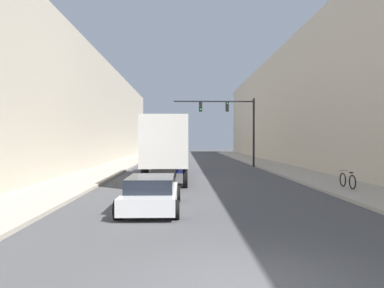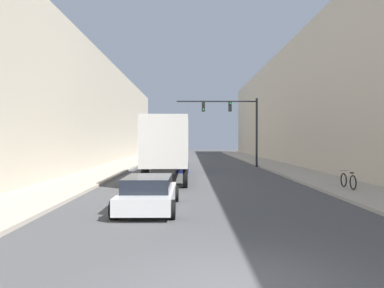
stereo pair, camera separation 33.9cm
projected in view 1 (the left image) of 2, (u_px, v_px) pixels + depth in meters
name	position (u px, v px, depth m)	size (l,w,h in m)	color
ground_plane	(247.00, 287.00, 6.54)	(200.00, 200.00, 0.00)	#4C4C4F
sidewalk_right	(271.00, 165.00, 36.71)	(3.48, 80.00, 0.15)	#B2A899
sidewalk_left	(117.00, 166.00, 36.35)	(3.48, 80.00, 0.15)	#B2A899
building_right	(319.00, 103.00, 36.75)	(6.00, 80.00, 12.46)	beige
building_left	(68.00, 109.00, 36.18)	(6.00, 80.00, 11.04)	#BCB29E
semi_truck	(168.00, 145.00, 24.88)	(2.54, 12.15, 3.90)	silver
sedan_car	(151.00, 193.00, 13.83)	(2.12, 4.80, 1.25)	silver
traffic_signal_gantry	(234.00, 119.00, 35.52)	(7.70, 0.35, 6.53)	black
parked_bicycle	(348.00, 180.00, 18.86)	(0.44, 1.82, 0.86)	black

